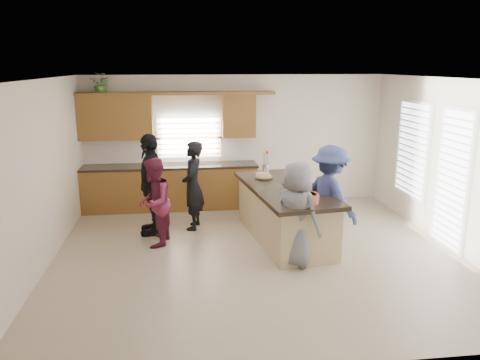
{
  "coord_description": "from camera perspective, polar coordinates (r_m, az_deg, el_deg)",
  "views": [
    {
      "loc": [
        -1.16,
        -7.04,
        3.01
      ],
      "look_at": [
        -0.22,
        0.4,
        1.15
      ],
      "focal_mm": 35.0,
      "sensor_mm": 36.0,
      "label": 1
    }
  ],
  "objects": [
    {
      "name": "floor",
      "position": [
        7.75,
        2.03,
        -8.96
      ],
      "size": [
        6.5,
        6.5,
        0.0
      ],
      "primitive_type": "plane",
      "color": "tan",
      "rests_on": "ground"
    },
    {
      "name": "room_shell",
      "position": [
        7.22,
        2.16,
        5.07
      ],
      "size": [
        6.52,
        6.02,
        2.81
      ],
      "color": "silver",
      "rests_on": "ground"
    },
    {
      "name": "back_cabinetry",
      "position": [
        10.0,
        -8.78,
        1.65
      ],
      "size": [
        4.08,
        0.66,
        2.46
      ],
      "color": "brown",
      "rests_on": "ground"
    },
    {
      "name": "right_wall_glazing",
      "position": [
        8.35,
        24.66,
        1.11
      ],
      "size": [
        0.06,
        4.0,
        2.25
      ],
      "color": "white",
      "rests_on": "ground"
    },
    {
      "name": "island",
      "position": [
        8.26,
        5.42,
        -4.18
      ],
      "size": [
        1.48,
        2.82,
        0.95
      ],
      "rotation": [
        0.0,
        0.0,
        0.12
      ],
      "color": "tan",
      "rests_on": "ground"
    },
    {
      "name": "platter_front",
      "position": [
        7.75,
        7.29,
        -1.39
      ],
      "size": [
        0.47,
        0.47,
        0.19
      ],
      "color": "black",
      "rests_on": "island"
    },
    {
      "name": "platter_mid",
      "position": [
        8.33,
        6.39,
        -0.29
      ],
      "size": [
        0.39,
        0.39,
        0.16
      ],
      "color": "black",
      "rests_on": "island"
    },
    {
      "name": "platter_back",
      "position": [
        8.68,
        2.9,
        0.36
      ],
      "size": [
        0.34,
        0.34,
        0.14
      ],
      "color": "black",
      "rests_on": "island"
    },
    {
      "name": "salad_bowl",
      "position": [
        7.22,
        8.11,
        -2.14
      ],
      "size": [
        0.37,
        0.37,
        0.14
      ],
      "color": "#D04826",
      "rests_on": "island"
    },
    {
      "name": "clear_cup",
      "position": [
        7.32,
        9.43,
        -2.21
      ],
      "size": [
        0.07,
        0.07,
        0.1
      ],
      "primitive_type": "cylinder",
      "color": "white",
      "rests_on": "island"
    },
    {
      "name": "plate_stack",
      "position": [
        8.93,
        2.74,
        0.71
      ],
      "size": [
        0.25,
        0.25,
        0.04
      ],
      "primitive_type": "cylinder",
      "color": "#B68FD0",
      "rests_on": "island"
    },
    {
      "name": "flower_vase",
      "position": [
        9.08,
        3.17,
        2.26
      ],
      "size": [
        0.14,
        0.14,
        0.44
      ],
      "color": "silver",
      "rests_on": "island"
    },
    {
      "name": "potted_plant",
      "position": [
        9.99,
        -16.53,
        11.16
      ],
      "size": [
        0.51,
        0.48,
        0.45
      ],
      "primitive_type": "imported",
      "rotation": [
        0.0,
        0.0,
        -0.37
      ],
      "color": "#467B31",
      "rests_on": "back_cabinetry"
    },
    {
      "name": "woman_left_back",
      "position": [
        8.7,
        -5.76,
        -0.69
      ],
      "size": [
        0.5,
        0.66,
        1.65
      ],
      "primitive_type": "imported",
      "rotation": [
        0.0,
        0.0,
        -1.75
      ],
      "color": "black",
      "rests_on": "ground"
    },
    {
      "name": "woman_left_mid",
      "position": [
        7.99,
        -10.44,
        -2.69
      ],
      "size": [
        0.7,
        0.83,
        1.52
      ],
      "primitive_type": "imported",
      "rotation": [
        0.0,
        0.0,
        -1.75
      ],
      "color": "maroon",
      "rests_on": "ground"
    },
    {
      "name": "woman_left_front",
      "position": [
        8.53,
        -10.79,
        -0.52
      ],
      "size": [
        0.48,
        1.09,
        1.84
      ],
      "primitive_type": "imported",
      "rotation": [
        0.0,
        0.0,
        -1.54
      ],
      "color": "black",
      "rests_on": "ground"
    },
    {
      "name": "woman_right_back",
      "position": [
        7.88,
        10.91,
        -2.1
      ],
      "size": [
        1.07,
        1.29,
        1.74
      ],
      "primitive_type": "imported",
      "rotation": [
        0.0,
        0.0,
        2.02
      ],
      "color": "navy",
      "rests_on": "ground"
    },
    {
      "name": "woman_right_front",
      "position": [
        7.12,
        6.91,
        -4.17
      ],
      "size": [
        0.9,
        0.94,
        1.62
      ],
      "primitive_type": "imported",
      "rotation": [
        0.0,
        0.0,
        2.26
      ],
      "color": "slate",
      "rests_on": "ground"
    }
  ]
}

